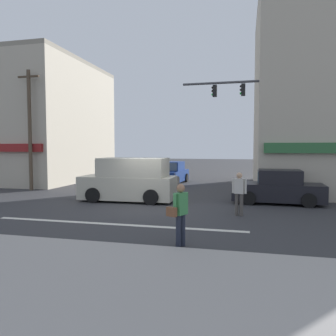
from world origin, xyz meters
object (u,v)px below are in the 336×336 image
object	(u,v)px
sedan_approaching_near	(171,174)
utility_pole_far_right	(294,128)
traffic_light_mast	(257,117)
van_parked_curbside	(130,180)
sedan_crossing_leftbound	(278,188)
street_tree	(299,119)
pedestrian_foreground_with_bag	(180,211)
pedestrian_mid_crossing	(239,191)
utility_pole_near_left	(30,128)

from	to	relation	value
sedan_approaching_near	utility_pole_far_right	bearing A→B (deg)	-14.16
utility_pole_far_right	traffic_light_mast	size ratio (longest dim) A/B	1.18
van_parked_curbside	sedan_crossing_leftbound	bearing A→B (deg)	7.48
street_tree	van_parked_curbside	distance (m)	10.35
utility_pole_far_right	traffic_light_mast	xyz separation A→B (m)	(-2.29, -3.93, 0.38)
sedan_approaching_near	pedestrian_foreground_with_bag	bearing A→B (deg)	-76.21
street_tree	van_parked_curbside	xyz separation A→B (m)	(-8.47, -4.99, -3.22)
street_tree	utility_pole_far_right	distance (m)	1.18
traffic_light_mast	sedan_crossing_leftbound	size ratio (longest dim) A/B	1.49
pedestrian_foreground_with_bag	traffic_light_mast	bearing A→B (deg)	76.12
utility_pole_far_right	van_parked_curbside	world-z (taller)	utility_pole_far_right
sedan_approaching_near	van_parked_curbside	size ratio (longest dim) A/B	0.91
street_tree	sedan_approaching_near	size ratio (longest dim) A/B	1.41
pedestrian_mid_crossing	utility_pole_far_right	bearing A→B (deg)	70.17
sedan_approaching_near	pedestrian_mid_crossing	size ratio (longest dim) A/B	2.52
street_tree	pedestrian_mid_crossing	world-z (taller)	street_tree
utility_pole_far_right	sedan_crossing_leftbound	bearing A→B (deg)	-104.57
van_parked_curbside	pedestrian_foreground_with_bag	world-z (taller)	van_parked_curbside
sedan_approaching_near	pedestrian_mid_crossing	bearing A→B (deg)	-64.13
traffic_light_mast	sedan_crossing_leftbound	distance (m)	3.80
street_tree	pedestrian_foreground_with_bag	xyz separation A→B (m)	(-4.61, -11.72, -3.28)
sedan_approaching_near	van_parked_curbside	distance (m)	8.13
pedestrian_foreground_with_bag	pedestrian_mid_crossing	distance (m)	4.60
traffic_light_mast	pedestrian_foreground_with_bag	world-z (taller)	traffic_light_mast
utility_pole_near_left	utility_pole_far_right	distance (m)	16.05
sedan_approaching_near	van_parked_curbside	bearing A→B (deg)	-91.49
sedan_approaching_near	sedan_crossing_leftbound	bearing A→B (deg)	-46.71
utility_pole_near_left	traffic_light_mast	size ratio (longest dim) A/B	1.17
utility_pole_near_left	van_parked_curbside	size ratio (longest dim) A/B	1.57
utility_pole_near_left	sedan_approaching_near	world-z (taller)	utility_pole_near_left
pedestrian_foreground_with_bag	utility_pole_near_left	bearing A→B (deg)	140.66
sedan_crossing_leftbound	sedan_approaching_near	bearing A→B (deg)	133.29
street_tree	sedan_approaching_near	distance (m)	9.51
utility_pole_near_left	sedan_crossing_leftbound	distance (m)	14.68
sedan_approaching_near	sedan_crossing_leftbound	world-z (taller)	same
van_parked_curbside	traffic_light_mast	bearing A→B (deg)	19.52
sedan_approaching_near	pedestrian_foreground_with_bag	size ratio (longest dim) A/B	2.52
utility_pole_near_left	traffic_light_mast	distance (m)	13.34
utility_pole_far_right	pedestrian_foreground_with_bag	size ratio (longest dim) A/B	4.36
pedestrian_foreground_with_bag	sedan_approaching_near	bearing A→B (deg)	103.79
utility_pole_near_left	sedan_approaching_near	size ratio (longest dim) A/B	1.73
street_tree	traffic_light_mast	distance (m)	3.73
utility_pole_near_left	traffic_light_mast	world-z (taller)	utility_pole_near_left
sedan_crossing_leftbound	pedestrian_foreground_with_bag	size ratio (longest dim) A/B	2.48
utility_pole_near_left	sedan_crossing_leftbound	world-z (taller)	utility_pole_near_left
utility_pole_far_right	traffic_light_mast	world-z (taller)	utility_pole_far_right
traffic_light_mast	van_parked_curbside	distance (m)	7.16
street_tree	traffic_light_mast	size ratio (longest dim) A/B	0.96
utility_pole_far_right	pedestrian_mid_crossing	xyz separation A→B (m)	(-3.04, -8.44, -2.84)
utility_pole_far_right	sedan_crossing_leftbound	size ratio (longest dim) A/B	1.76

